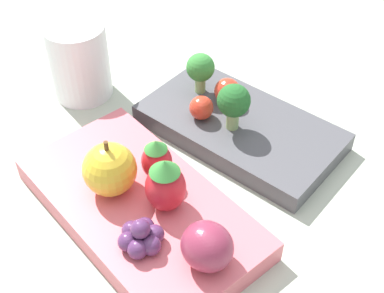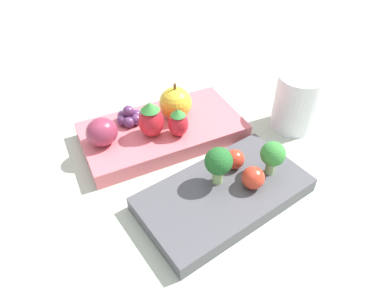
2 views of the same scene
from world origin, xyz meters
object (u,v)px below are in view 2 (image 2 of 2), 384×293
at_px(apple, 175,103).
at_px(cherry_tomato_1, 235,159).
at_px(broccoli_floret_1, 273,155).
at_px(cherry_tomato_0, 253,178).
at_px(broccoli_floret_0, 218,163).
at_px(drinking_cup, 296,102).
at_px(strawberry_0, 151,120).
at_px(strawberry_1, 178,123).
at_px(plum, 102,132).
at_px(grape_cluster, 129,117).
at_px(bento_box_savoury, 227,193).
at_px(bento_box_fruit, 163,131).

bearing_deg(apple, cherry_tomato_1, 92.63).
height_order(broccoli_floret_1, cherry_tomato_0, broccoli_floret_1).
xyz_separation_m(broccoli_floret_0, drinking_cup, (-0.18, -0.04, -0.01)).
xyz_separation_m(cherry_tomato_1, strawberry_0, (0.05, -0.11, 0.02)).
bearing_deg(cherry_tomato_0, strawberry_0, -70.72).
xyz_separation_m(apple, strawberry_1, (0.02, 0.04, -0.00)).
distance_m(cherry_tomato_1, plum, 0.18).
distance_m(cherry_tomato_1, grape_cluster, 0.17).
relative_size(bento_box_savoury, broccoli_floret_0, 4.08).
xyz_separation_m(bento_box_fruit, apple, (-0.03, -0.01, 0.03)).
bearing_deg(cherry_tomato_0, bento_box_fruit, -79.65).
bearing_deg(apple, drinking_cup, 148.59).
xyz_separation_m(apple, grape_cluster, (0.06, -0.03, -0.01)).
xyz_separation_m(bento_box_savoury, bento_box_fruit, (0.00, -0.14, 0.00)).
xyz_separation_m(bento_box_savoury, broccoli_floret_0, (0.01, -0.01, 0.04)).
distance_m(bento_box_fruit, grape_cluster, 0.05).
distance_m(strawberry_1, grape_cluster, 0.08).
bearing_deg(drinking_cup, cherry_tomato_0, 26.31).
bearing_deg(strawberry_1, broccoli_floret_0, 84.71).
distance_m(cherry_tomato_1, strawberry_1, 0.09).
bearing_deg(cherry_tomato_1, apple, -87.37).
distance_m(bento_box_savoury, cherry_tomato_0, 0.04).
height_order(cherry_tomato_1, strawberry_0, strawberry_0).
xyz_separation_m(broccoli_floret_1, drinking_cup, (-0.11, -0.07, -0.01)).
height_order(strawberry_0, strawberry_1, strawberry_0).
xyz_separation_m(bento_box_fruit, broccoli_floret_0, (0.00, 0.13, 0.04)).
height_order(cherry_tomato_1, grape_cluster, grape_cluster).
relative_size(bento_box_fruit, strawberry_1, 5.71).
bearing_deg(cherry_tomato_1, drinking_cup, -166.15).
distance_m(strawberry_0, plum, 0.07).
distance_m(strawberry_0, drinking_cup, 0.21).
distance_m(bento_box_fruit, plum, 0.09).
height_order(bento_box_fruit, apple, apple).
bearing_deg(apple, plum, -1.83).
bearing_deg(strawberry_1, plum, -23.88).
relative_size(strawberry_0, plum, 1.26).
bearing_deg(broccoli_floret_1, drinking_cup, -149.39).
height_order(broccoli_floret_1, plum, broccoli_floret_1).
distance_m(cherry_tomato_0, strawberry_0, 0.16).
relative_size(broccoli_floret_1, grape_cluster, 1.20).
height_order(cherry_tomato_0, cherry_tomato_1, cherry_tomato_0).
bearing_deg(strawberry_1, drinking_cup, 162.20).
height_order(strawberry_1, grape_cluster, strawberry_1).
distance_m(bento_box_savoury, apple, 0.16).
relative_size(cherry_tomato_1, strawberry_0, 0.47).
bearing_deg(broccoli_floret_1, strawberry_0, -59.42).
bearing_deg(cherry_tomato_0, cherry_tomato_1, -95.16).
bearing_deg(bento_box_savoury, strawberry_0, -78.77).
bearing_deg(bento_box_savoury, broccoli_floret_0, -68.68).
distance_m(bento_box_savoury, grape_cluster, 0.18).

